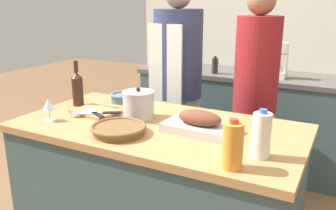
# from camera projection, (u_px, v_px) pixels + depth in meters

# --- Properties ---
(kitchen_island) EXTENTS (1.57, 0.82, 0.88)m
(kitchen_island) POSITION_uv_depth(u_px,v_px,m) (158.00, 196.00, 2.07)
(kitchen_island) COLOR #3D565B
(kitchen_island) RESTS_ON ground_plane
(back_counter) EXTENTS (1.92, 0.60, 0.90)m
(back_counter) POSITION_uv_depth(u_px,v_px,m) (239.00, 118.00, 3.42)
(back_counter) COLOR #3D565B
(back_counter) RESTS_ON ground_plane
(back_wall) EXTENTS (2.42, 0.10, 2.55)m
(back_wall) POSITION_uv_depth(u_px,v_px,m) (254.00, 29.00, 3.49)
(back_wall) COLOR silver
(back_wall) RESTS_ON ground_plane
(roasting_pan) EXTENTS (0.38, 0.24, 0.11)m
(roasting_pan) POSITION_uv_depth(u_px,v_px,m) (199.00, 124.00, 1.82)
(roasting_pan) COLOR #BCBCC1
(roasting_pan) RESTS_ON kitchen_island
(wicker_basket) EXTENTS (0.28, 0.28, 0.05)m
(wicker_basket) POSITION_uv_depth(u_px,v_px,m) (119.00, 129.00, 1.80)
(wicker_basket) COLOR brown
(wicker_basket) RESTS_ON kitchen_island
(cutting_board) EXTENTS (0.30, 0.24, 0.02)m
(cutting_board) POSITION_uv_depth(u_px,v_px,m) (95.00, 112.00, 2.15)
(cutting_board) COLOR #AD7F51
(cutting_board) RESTS_ON kitchen_island
(stock_pot) EXTENTS (0.18, 0.18, 0.18)m
(stock_pot) POSITION_uv_depth(u_px,v_px,m) (139.00, 105.00, 2.03)
(stock_pot) COLOR #B7B7BC
(stock_pot) RESTS_ON kitchen_island
(mixing_bowl) EXTENTS (0.17, 0.17, 0.06)m
(mixing_bowl) POSITION_uv_depth(u_px,v_px,m) (123.00, 97.00, 2.38)
(mixing_bowl) COLOR slate
(mixing_bowl) RESTS_ON kitchen_island
(juice_jug) EXTENTS (0.08, 0.08, 0.21)m
(juice_jug) POSITION_uv_depth(u_px,v_px,m) (233.00, 146.00, 1.41)
(juice_jug) COLOR orange
(juice_jug) RESTS_ON kitchen_island
(milk_jug) EXTENTS (0.08, 0.08, 0.22)m
(milk_jug) POSITION_uv_depth(u_px,v_px,m) (261.00, 135.00, 1.51)
(milk_jug) COLOR white
(milk_jug) RESTS_ON kitchen_island
(wine_bottle_green) EXTENTS (0.07, 0.07, 0.29)m
(wine_bottle_green) POSITION_uv_depth(u_px,v_px,m) (77.00, 88.00, 2.28)
(wine_bottle_green) COLOR #381E19
(wine_bottle_green) RESTS_ON kitchen_island
(wine_glass_left) EXTENTS (0.07, 0.07, 0.13)m
(wine_glass_left) POSITION_uv_depth(u_px,v_px,m) (49.00, 105.00, 1.99)
(wine_glass_left) COLOR silver
(wine_glass_left) RESTS_ON kitchen_island
(knife_chef) EXTENTS (0.26, 0.18, 0.01)m
(knife_chef) POSITION_uv_depth(u_px,v_px,m) (99.00, 113.00, 2.08)
(knife_chef) COLOR #B7B7BC
(knife_chef) RESTS_ON cutting_board
(knife_paring) EXTENTS (0.23, 0.13, 0.01)m
(knife_paring) POSITION_uv_depth(u_px,v_px,m) (94.00, 113.00, 2.08)
(knife_paring) COLOR #B7B7BC
(knife_paring) RESTS_ON cutting_board
(stand_mixer) EXTENTS (0.18, 0.14, 0.30)m
(stand_mixer) POSITION_uv_depth(u_px,v_px,m) (276.00, 63.00, 3.04)
(stand_mixer) COLOR silver
(stand_mixer) RESTS_ON back_counter
(condiment_bottle_tall) EXTENTS (0.05, 0.05, 0.22)m
(condiment_bottle_tall) POSITION_uv_depth(u_px,v_px,m) (183.00, 56.00, 3.59)
(condiment_bottle_tall) COLOR #B28E2D
(condiment_bottle_tall) RESTS_ON back_counter
(condiment_bottle_short) EXTENTS (0.06, 0.06, 0.16)m
(condiment_bottle_short) POSITION_uv_depth(u_px,v_px,m) (215.00, 66.00, 3.23)
(condiment_bottle_short) COLOR #332D28
(condiment_bottle_short) RESTS_ON back_counter
(condiment_bottle_extra) EXTENTS (0.05, 0.05, 0.16)m
(condiment_bottle_extra) POSITION_uv_depth(u_px,v_px,m) (249.00, 65.00, 3.26)
(condiment_bottle_extra) COLOR #234C28
(condiment_bottle_extra) RESTS_ON back_counter
(person_cook_aproned) EXTENTS (0.38, 0.39, 1.67)m
(person_cook_aproned) POSITION_uv_depth(u_px,v_px,m) (178.00, 82.00, 2.80)
(person_cook_aproned) COLOR beige
(person_cook_aproned) RESTS_ON ground_plane
(person_cook_guest) EXTENTS (0.31, 0.31, 1.63)m
(person_cook_guest) POSITION_uv_depth(u_px,v_px,m) (255.00, 94.00, 2.49)
(person_cook_guest) COLOR beige
(person_cook_guest) RESTS_ON ground_plane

